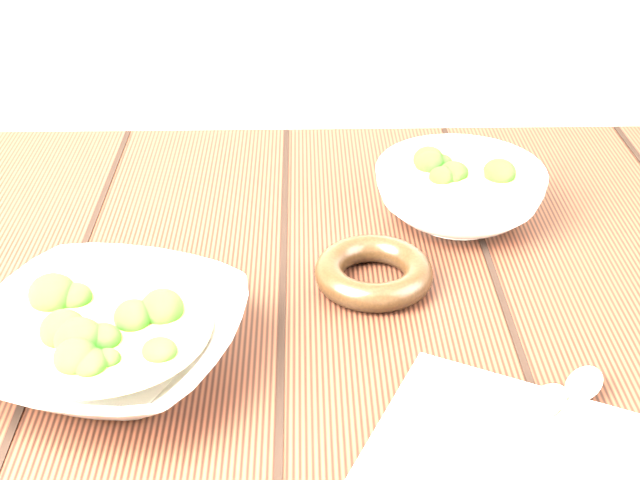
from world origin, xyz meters
TOP-DOWN VIEW (x-y plane):
  - table at (0.00, 0.00)m, footprint 1.20×0.80m
  - soup_bowl_front at (-0.16, -0.07)m, footprint 0.26×0.26m
  - soup_bowl_back at (0.16, 0.17)m, footprint 0.23×0.23m
  - trivet at (0.06, 0.05)m, footprint 0.13×0.13m
  - napkin at (0.15, -0.18)m, footprint 0.25×0.23m
  - spoon_left at (0.16, -0.16)m, footprint 0.12×0.13m
  - spoon_right at (0.20, -0.14)m, footprint 0.11×0.14m

SIDE VIEW (x-z plane):
  - table at x=0.00m, z-range 0.26..1.01m
  - napkin at x=0.15m, z-range 0.75..0.76m
  - trivet at x=0.06m, z-range 0.75..0.78m
  - spoon_left at x=0.16m, z-range 0.76..0.77m
  - spoon_right at x=0.20m, z-range 0.76..0.77m
  - soup_bowl_front at x=-0.16m, z-range 0.75..0.81m
  - soup_bowl_back at x=0.16m, z-range 0.75..0.81m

